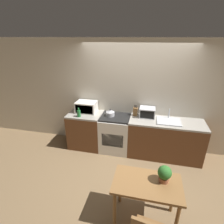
# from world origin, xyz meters

# --- Properties ---
(ground_plane) EXTENTS (16.00, 16.00, 0.00)m
(ground_plane) POSITION_xyz_m (0.00, 0.00, 0.00)
(ground_plane) COLOR brown
(wall_back) EXTENTS (10.00, 0.06, 2.60)m
(wall_back) POSITION_xyz_m (0.00, 1.12, 1.30)
(wall_back) COLOR beige
(wall_back) RESTS_ON ground_plane
(counter_left_run) EXTENTS (0.80, 0.62, 0.90)m
(counter_left_run) POSITION_xyz_m (-1.16, 0.78, 0.45)
(counter_left_run) COLOR brown
(counter_left_run) RESTS_ON ground_plane
(counter_right_run) EXTENTS (1.64, 0.62, 0.90)m
(counter_right_run) POSITION_xyz_m (0.75, 0.78, 0.45)
(counter_right_run) COLOR brown
(counter_right_run) RESTS_ON ground_plane
(stove_range) EXTENTS (0.69, 0.62, 0.90)m
(stove_range) POSITION_xyz_m (-0.42, 0.78, 0.45)
(stove_range) COLOR silver
(stove_range) RESTS_ON ground_plane
(kettle) EXTENTS (0.20, 0.20, 0.17)m
(kettle) POSITION_xyz_m (-0.54, 0.80, 0.97)
(kettle) COLOR #B7B7BC
(kettle) RESTS_ON stove_range
(microwave) EXTENTS (0.49, 0.36, 0.26)m
(microwave) POSITION_xyz_m (-1.16, 0.89, 1.03)
(microwave) COLOR silver
(microwave) RESTS_ON counter_left_run
(bottle) EXTENTS (0.08, 0.08, 0.22)m
(bottle) POSITION_xyz_m (-1.23, 0.59, 0.98)
(bottle) COLOR #1E662D
(bottle) RESTS_ON counter_left_run
(knife_block) EXTENTS (0.10, 0.09, 0.26)m
(knife_block) POSITION_xyz_m (0.03, 0.95, 1.00)
(knife_block) COLOR brown
(knife_block) RESTS_ON counter_right_run
(toaster_oven) EXTENTS (0.35, 0.29, 0.22)m
(toaster_oven) POSITION_xyz_m (0.31, 0.93, 1.01)
(toaster_oven) COLOR silver
(toaster_oven) RESTS_ON counter_right_run
(sink_basin) EXTENTS (0.51, 0.42, 0.24)m
(sink_basin) POSITION_xyz_m (0.79, 0.79, 0.91)
(sink_basin) COLOR silver
(sink_basin) RESTS_ON counter_right_run
(dining_table) EXTENTS (0.96, 0.57, 0.73)m
(dining_table) POSITION_xyz_m (0.40, -0.92, 0.62)
(dining_table) COLOR brown
(dining_table) RESTS_ON ground_plane
(potted_plant) EXTENTS (0.19, 0.19, 0.25)m
(potted_plant) POSITION_xyz_m (0.62, -0.84, 0.86)
(potted_plant) COLOR #9E5B3D
(potted_plant) RESTS_ON dining_table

